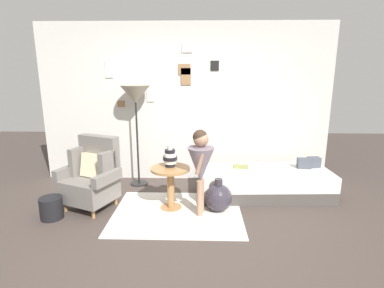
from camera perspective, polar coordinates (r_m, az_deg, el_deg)
The scene contains 14 objects.
ground_plane at distance 3.58m, azimuth -2.97°, elevation -17.03°, with size 12.00×12.00×0.00m, color #423833.
gallery_wall at distance 5.05m, azimuth -1.41°, elevation 7.67°, with size 4.80×0.12×2.60m.
rug at distance 4.07m, azimuth -2.78°, elevation -12.92°, with size 1.68×1.32×0.01m, color silver.
armchair at distance 4.32m, azimuth -18.37°, elevation -5.78°, with size 0.89×0.79×0.97m.
daybed at distance 4.67m, azimuth 13.63°, elevation -7.16°, with size 1.93×0.88×0.40m.
pillow_head at distance 4.94m, azimuth 22.15°, elevation -3.24°, with size 0.18×0.12×0.16m, color #474C56.
pillow_mid at distance 4.84m, azimuth 20.55°, elevation -3.46°, with size 0.19×0.12×0.15m, color #474C56.
side_table at distance 4.06m, azimuth -4.10°, elevation -6.86°, with size 0.53×0.53×0.58m.
vase_striped at distance 4.02m, azimuth -4.19°, elevation -2.60°, with size 0.19×0.19×0.30m.
floor_lamp at distance 4.81m, azimuth -10.70°, elevation 8.65°, with size 0.47×0.47×1.62m.
person_child at distance 3.77m, azimuth 1.67°, elevation -3.37°, with size 0.34×0.34×1.13m.
book_on_daybed at distance 4.64m, azimuth 9.31°, elevation -4.26°, with size 0.22×0.16×0.03m, color olive.
demijohn_near at distance 4.07m, azimuth 5.02°, elevation -10.10°, with size 0.37×0.37×0.45m.
magazine_basket at distance 4.27m, azimuth -25.20°, elevation -10.96°, with size 0.28×0.28×0.28m, color black.
Camera 1 is at (0.27, -3.07, 1.82)m, focal length 28.02 mm.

